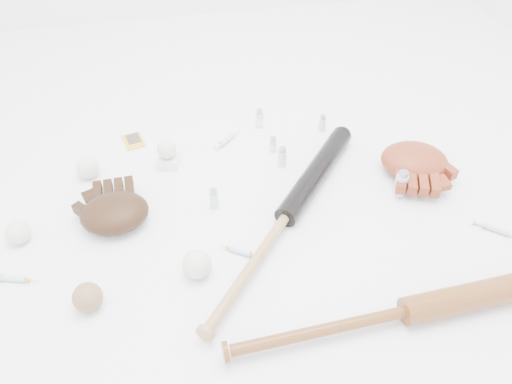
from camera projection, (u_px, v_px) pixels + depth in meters
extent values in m
plane|color=white|center=(255.00, 213.00, 1.56)|extent=(3.00, 3.00, 0.00)
cube|color=gold|center=(134.00, 141.00, 1.83)|extent=(0.09, 0.11, 0.01)
cube|color=white|center=(168.00, 161.00, 1.72)|extent=(0.08, 0.08, 0.04)
sphere|color=silver|center=(167.00, 149.00, 1.68)|extent=(0.07, 0.07, 0.07)
sphere|color=silver|center=(18.00, 232.00, 1.46)|extent=(0.07, 0.07, 0.07)
sphere|color=silver|center=(88.00, 167.00, 1.66)|extent=(0.08, 0.08, 0.08)
sphere|color=silver|center=(197.00, 264.00, 1.36)|extent=(0.08, 0.08, 0.08)
sphere|color=olive|center=(88.00, 297.00, 1.29)|extent=(0.08, 0.08, 0.08)
cylinder|color=silver|center=(260.00, 118.00, 1.87)|extent=(0.03, 0.03, 0.07)
cylinder|color=silver|center=(273.00, 144.00, 1.77)|extent=(0.02, 0.02, 0.06)
cylinder|color=silver|center=(282.00, 157.00, 1.71)|extent=(0.03, 0.03, 0.08)
cylinder|color=silver|center=(401.00, 183.00, 1.60)|extent=(0.04, 0.04, 0.09)
cylinder|color=silver|center=(214.00, 198.00, 1.56)|extent=(0.03, 0.03, 0.07)
cylinder|color=silver|center=(322.00, 123.00, 1.86)|extent=(0.03, 0.03, 0.07)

